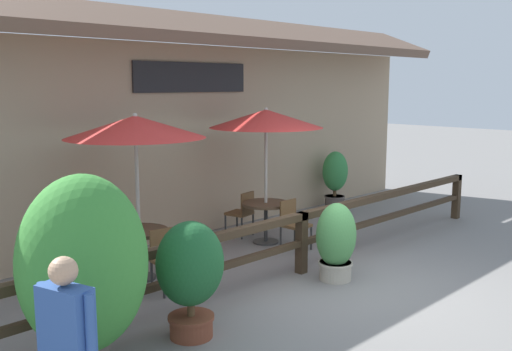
{
  "coord_description": "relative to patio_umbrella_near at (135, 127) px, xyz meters",
  "views": [
    {
      "loc": [
        -6.45,
        -4.44,
        2.88
      ],
      "look_at": [
        -0.49,
        1.55,
        1.52
      ],
      "focal_mm": 40.0,
      "sensor_mm": 36.0,
      "label": 1
    }
  ],
  "objects": [
    {
      "name": "building_facade",
      "position": [
        1.91,
        1.52,
        -0.1
      ],
      "size": [
        14.28,
        1.49,
        4.23
      ],
      "color": "tan",
      "rests_on": "ground"
    },
    {
      "name": "potted_plant_broad_leaf",
      "position": [
        -0.7,
        -2.11,
        -1.48
      ],
      "size": [
        0.8,
        0.72,
        1.36
      ],
      "color": "brown",
      "rests_on": "ground"
    },
    {
      "name": "chair_middle_streetside",
      "position": [
        2.78,
        -0.59,
        -1.78
      ],
      "size": [
        0.42,
        0.42,
        0.86
      ],
      "rotation": [
        0.0,
        0.0,
        0.01
      ],
      "color": "brown",
      "rests_on": "ground"
    },
    {
      "name": "potted_plant_tall_tropical",
      "position": [
        -1.97,
        -2.06,
        -1.15
      ],
      "size": [
        1.28,
        1.16,
        2.04
      ],
      "color": "#564C47",
      "rests_on": "ground"
    },
    {
      "name": "dining_table_middle",
      "position": [
        2.74,
        0.04,
        -1.67
      ],
      "size": [
        0.86,
        0.86,
        0.75
      ],
      "color": "#4C3826",
      "rests_on": "ground"
    },
    {
      "name": "dining_table_near",
      "position": [
        0.0,
        -0.0,
        -1.67
      ],
      "size": [
        0.86,
        0.86,
        0.75
      ],
      "color": "#4C3826",
      "rests_on": "ground"
    },
    {
      "name": "potted_plant_corner_fern",
      "position": [
        6.02,
        0.97,
        -1.52
      ],
      "size": [
        0.63,
        0.57,
        1.33
      ],
      "color": "#564C47",
      "rests_on": "ground"
    },
    {
      "name": "patio_umbrella_near",
      "position": [
        0.0,
        0.0,
        0.0
      ],
      "size": [
        2.03,
        2.03,
        2.47
      ],
      "color": "#B7B2A8",
      "rests_on": "ground"
    },
    {
      "name": "chair_near_wallside",
      "position": [
        -0.04,
        0.69,
        -1.78
      ],
      "size": [
        0.48,
        0.48,
        0.86
      ],
      "rotation": [
        0.0,
        0.0,
        2.99
      ],
      "color": "brown",
      "rests_on": "ground"
    },
    {
      "name": "potted_plant_entrance_palm",
      "position": [
        2.03,
        -2.09,
        -1.67
      ],
      "size": [
        0.63,
        0.57,
        1.16
      ],
      "color": "#B7AD99",
      "rests_on": "ground"
    },
    {
      "name": "ground_plane",
      "position": [
        1.91,
        -2.58,
        -2.27
      ],
      "size": [
        60.0,
        60.0,
        0.0
      ],
      "primitive_type": "plane",
      "color": "slate"
    },
    {
      "name": "chair_near_streetside",
      "position": [
        0.01,
        -0.69,
        -1.78
      ],
      "size": [
        0.48,
        0.48,
        0.86
      ],
      "rotation": [
        0.0,
        0.0,
        -0.16
      ],
      "color": "brown",
      "rests_on": "ground"
    },
    {
      "name": "patio_railing",
      "position": [
        1.91,
        -1.53,
        -1.57
      ],
      "size": [
        10.4,
        0.14,
        0.95
      ],
      "color": "#3D2D1E",
      "rests_on": "ground"
    },
    {
      "name": "patio_umbrella_middle",
      "position": [
        2.74,
        0.04,
        0.0
      ],
      "size": [
        2.03,
        2.03,
        2.47
      ],
      "color": "#B7B2A8",
      "rests_on": "ground"
    },
    {
      "name": "chair_middle_wallside",
      "position": [
        2.74,
        0.67,
        -1.78
      ],
      "size": [
        0.49,
        0.49,
        0.86
      ],
      "rotation": [
        0.0,
        0.0,
        3.34
      ],
      "color": "brown",
      "rests_on": "ground"
    },
    {
      "name": "pedestrian",
      "position": [
        -2.69,
        -3.12,
        -1.23
      ],
      "size": [
        0.31,
        0.55,
        1.62
      ],
      "rotation": [
        0.0,
        0.0,
        1.84
      ],
      "color": "black",
      "rests_on": "ground"
    }
  ]
}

